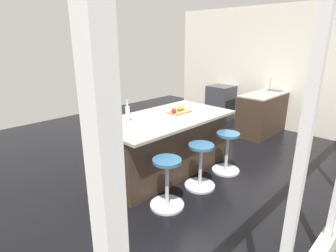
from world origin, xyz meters
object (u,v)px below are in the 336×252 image
Objects in this scene: water_bottle at (128,113)px; kitchen_island at (164,144)px; oven_range at (221,102)px; stool_near_camera at (167,185)px; apple_yellow at (182,108)px; apple_red at (174,111)px; stool_by_window at (227,154)px; apple_green at (179,109)px; stool_middle at (200,167)px; cutting_board at (179,112)px.

kitchen_island is at bearing 162.32° from water_bottle.
oven_range is 1.34× the size of stool_near_camera.
apple_yellow reaches higher than oven_range.
water_bottle reaches higher than apple_red.
stool_by_window is at bearing 132.20° from kitchen_island.
water_bottle is at bearing -10.12° from apple_yellow.
oven_range is 11.00× the size of apple_green.
apple_red is (0.48, -0.71, 0.67)m from stool_by_window.
oven_range is at bearing -150.26° from stool_middle.
apple_yellow is at bearing 179.94° from kitchen_island.
apple_yellow is at bearing -171.05° from apple_green.
cutting_board is at bearing 175.16° from kitchen_island.
apple_yellow is at bearing -71.92° from stool_by_window.
apple_green is (-0.34, -0.73, 0.67)m from stool_middle.
stool_middle is (-0.00, 0.75, -0.15)m from kitchen_island.
apple_green is 0.91m from water_bottle.
oven_range reaches higher than stool_by_window.
cutting_board reaches higher than stool_middle.
stool_near_camera is 1.42m from apple_green.
stool_middle is 1.00× the size of stool_near_camera.
kitchen_island is 1.02m from stool_near_camera.
stool_middle is 1.00m from cutting_board.
water_bottle reaches higher than cutting_board.
water_bottle is (0.98, -0.18, 0.06)m from apple_yellow.
water_bottle is (0.55, -0.92, 0.73)m from stool_middle.
oven_range is 3.66m from stool_middle.
apple_green is (-0.34, 0.01, 0.51)m from kitchen_island.
stool_middle is 1.05m from apple_green.
apple_red is at bearing 20.28° from oven_range.
apple_red reaches higher than kitchen_island.
stool_near_camera is 8.56× the size of apple_yellow.
cutting_board is at bearing 166.97° from water_bottle.
oven_range is 3.08m from apple_green.
kitchen_island is at bearing 18.56° from oven_range.
water_bottle reaches higher than stool_by_window.
apple_green reaches higher than apple_yellow.
apple_yellow reaches higher than cutting_board.
cutting_board is (0.35, -0.72, 0.62)m from stool_by_window.
kitchen_island is 27.38× the size of apple_red.
stool_middle is (0.68, 0.00, 0.00)m from stool_by_window.
stool_near_camera is 8.19× the size of apple_green.
apple_red is 0.25× the size of water_bottle.
oven_range is 3.09m from stool_by_window.
kitchen_island is 0.67m from apple_yellow.
apple_green reaches higher than kitchen_island.
stool_by_window is 1.01m from cutting_board.
kitchen_island reaches higher than oven_range.
cutting_board is 1.15× the size of water_bottle.
stool_near_camera is at bearing 0.00° from stool_by_window.
stool_near_camera is 1.31m from apple_red.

